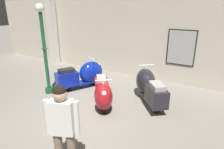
{
  "coord_description": "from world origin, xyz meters",
  "views": [
    {
      "loc": [
        3.09,
        -3.7,
        2.9
      ],
      "look_at": [
        0.02,
        1.52,
        0.78
      ],
      "focal_mm": 30.74,
      "sensor_mm": 36.0,
      "label": 1
    }
  ],
  "objects_px": {
    "scooter_0": "(84,75)",
    "scooter_2": "(148,86)",
    "scooter_1": "(103,93)",
    "visitor_0": "(63,126)",
    "lamppost": "(44,48)"
  },
  "relations": [
    {
      "from": "scooter_2",
      "to": "visitor_0",
      "type": "bearing_deg",
      "value": 136.48
    },
    {
      "from": "scooter_1",
      "to": "lamppost",
      "type": "xyz_separation_m",
      "value": [
        -2.25,
        -0.08,
        1.16
      ]
    },
    {
      "from": "scooter_0",
      "to": "scooter_2",
      "type": "xyz_separation_m",
      "value": [
        2.49,
        0.16,
        0.01
      ]
    },
    {
      "from": "lamppost",
      "to": "visitor_0",
      "type": "distance_m",
      "value": 3.87
    },
    {
      "from": "scooter_1",
      "to": "visitor_0",
      "type": "bearing_deg",
      "value": -19.41
    },
    {
      "from": "visitor_0",
      "to": "lamppost",
      "type": "bearing_deg",
      "value": 28.4
    },
    {
      "from": "scooter_0",
      "to": "lamppost",
      "type": "relative_size",
      "value": 0.61
    },
    {
      "from": "scooter_1",
      "to": "scooter_0",
      "type": "bearing_deg",
      "value": -160.57
    },
    {
      "from": "scooter_0",
      "to": "scooter_2",
      "type": "bearing_deg",
      "value": -59.78
    },
    {
      "from": "scooter_2",
      "to": "lamppost",
      "type": "xyz_separation_m",
      "value": [
        -3.27,
        -1.2,
        1.11
      ]
    },
    {
      "from": "scooter_2",
      "to": "visitor_0",
      "type": "relative_size",
      "value": 1.01
    },
    {
      "from": "lamppost",
      "to": "visitor_0",
      "type": "xyz_separation_m",
      "value": [
        3.03,
        -2.34,
        -0.62
      ]
    },
    {
      "from": "scooter_0",
      "to": "visitor_0",
      "type": "relative_size",
      "value": 1.06
    },
    {
      "from": "lamppost",
      "to": "visitor_0",
      "type": "height_order",
      "value": "lamppost"
    },
    {
      "from": "scooter_0",
      "to": "visitor_0",
      "type": "distance_m",
      "value": 4.09
    }
  ]
}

